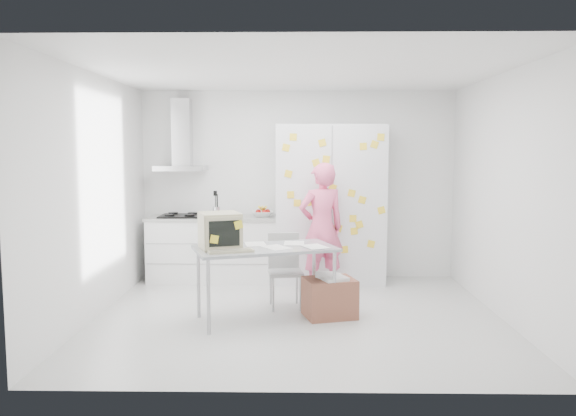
{
  "coord_description": "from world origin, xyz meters",
  "views": [
    {
      "loc": [
        -0.01,
        -6.14,
        1.85
      ],
      "look_at": [
        -0.12,
        0.65,
        1.15
      ],
      "focal_mm": 35.0,
      "sensor_mm": 36.0,
      "label": 1
    }
  ],
  "objects_px": {
    "desk": "(237,239)",
    "cardboard_box": "(330,297)",
    "chair": "(285,265)",
    "person": "(321,228)"
  },
  "relations": [
    {
      "from": "person",
      "to": "chair",
      "type": "height_order",
      "value": "person"
    },
    {
      "from": "chair",
      "to": "cardboard_box",
      "type": "relative_size",
      "value": 1.36
    },
    {
      "from": "person",
      "to": "chair",
      "type": "distance_m",
      "value": 0.91
    },
    {
      "from": "person",
      "to": "cardboard_box",
      "type": "height_order",
      "value": "person"
    },
    {
      "from": "desk",
      "to": "chair",
      "type": "relative_size",
      "value": 1.91
    },
    {
      "from": "desk",
      "to": "cardboard_box",
      "type": "bearing_deg",
      "value": -9.26
    },
    {
      "from": "person",
      "to": "cardboard_box",
      "type": "bearing_deg",
      "value": 72.89
    },
    {
      "from": "desk",
      "to": "cardboard_box",
      "type": "xyz_separation_m",
      "value": [
        1.01,
        0.18,
        -0.68
      ]
    },
    {
      "from": "desk",
      "to": "chair",
      "type": "height_order",
      "value": "desk"
    },
    {
      "from": "person",
      "to": "chair",
      "type": "bearing_deg",
      "value": 36.72
    }
  ]
}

